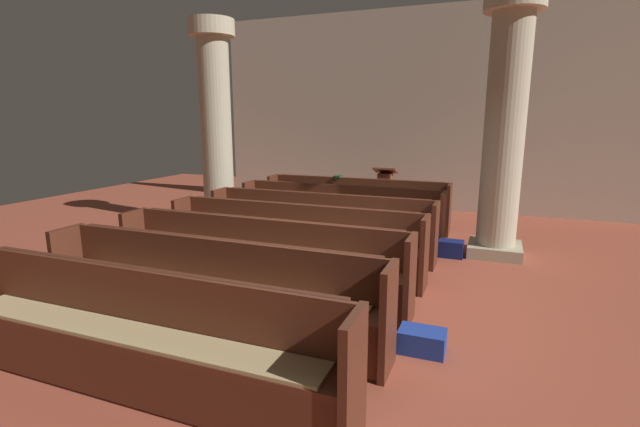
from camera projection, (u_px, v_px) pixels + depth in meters
ground_plane at (336, 304)px, 5.15m from camera, size 19.20×19.20×0.00m
back_wall at (425, 111)px, 10.23m from camera, size 10.00×0.16×4.50m
pew_row_0 at (355, 201)px, 8.76m from camera, size 3.60×0.46×0.94m
pew_row_1 at (339, 211)px, 7.87m from camera, size 3.60×0.46×0.94m
pew_row_2 at (319, 222)px, 6.98m from camera, size 3.60×0.47×0.94m
pew_row_3 at (292, 238)px, 6.09m from camera, size 3.60×0.46×0.94m
pew_row_4 at (257, 258)px, 5.20m from camera, size 3.60×0.46×0.94m
pew_row_5 at (207, 287)px, 4.31m from camera, size 3.60×0.46×0.94m
pew_row_6 at (132, 330)px, 3.42m from camera, size 3.60×0.47×0.94m
pillar_aisle_side at (505, 124)px, 6.61m from camera, size 0.84×0.84×3.86m
pillar_far_side at (216, 123)px, 8.56m from camera, size 0.84×0.84×3.86m
lectern at (385, 196)px, 9.60m from camera, size 0.48×0.45×1.08m
hymn_book at (338, 176)px, 9.00m from camera, size 0.13×0.21×0.03m
kneeler_box_navy at (451, 249)px, 6.90m from camera, size 0.37×0.25×0.25m
kneeler_box_blue at (422, 341)px, 4.08m from camera, size 0.41×0.27×0.21m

